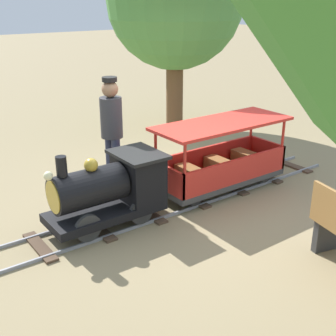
{
  "coord_description": "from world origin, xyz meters",
  "views": [
    {
      "loc": [
        -4.28,
        3.44,
        2.6
      ],
      "look_at": [
        0.0,
        0.31,
        0.55
      ],
      "focal_mm": 47.56,
      "sensor_mm": 36.0,
      "label": 1
    }
  ],
  "objects_px": {
    "passenger_car": "(221,162)",
    "oak_tree_far": "(175,1)",
    "conductor_person": "(112,126)",
    "locomotive": "(111,188)"
  },
  "relations": [
    {
      "from": "locomotive",
      "to": "passenger_car",
      "type": "xyz_separation_m",
      "value": [
        0.0,
        -1.76,
        -0.06
      ]
    },
    {
      "from": "passenger_car",
      "to": "oak_tree_far",
      "type": "bearing_deg",
      "value": -25.95
    },
    {
      "from": "locomotive",
      "to": "passenger_car",
      "type": "distance_m",
      "value": 1.76
    },
    {
      "from": "conductor_person",
      "to": "oak_tree_far",
      "type": "relative_size",
      "value": 0.42
    },
    {
      "from": "conductor_person",
      "to": "oak_tree_far",
      "type": "xyz_separation_m",
      "value": [
        2.19,
        -2.72,
        1.57
      ]
    },
    {
      "from": "passenger_car",
      "to": "oak_tree_far",
      "type": "relative_size",
      "value": 0.52
    },
    {
      "from": "oak_tree_far",
      "to": "locomotive",
      "type": "bearing_deg",
      "value": 133.35
    },
    {
      "from": "passenger_car",
      "to": "conductor_person",
      "type": "xyz_separation_m",
      "value": [
        0.88,
        1.23,
        0.53
      ]
    },
    {
      "from": "locomotive",
      "to": "oak_tree_far",
      "type": "distance_m",
      "value": 4.92
    },
    {
      "from": "passenger_car",
      "to": "conductor_person",
      "type": "bearing_deg",
      "value": 54.29
    }
  ]
}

